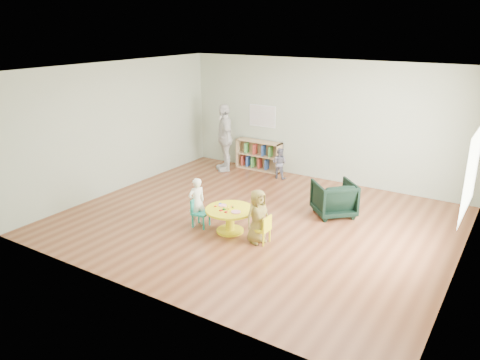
{
  "coord_description": "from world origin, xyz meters",
  "views": [
    {
      "loc": [
        4.11,
        -7.03,
        3.57
      ],
      "look_at": [
        -0.17,
        -0.3,
        0.87
      ],
      "focal_mm": 35.0,
      "sensor_mm": 36.0,
      "label": 1
    }
  ],
  "objects_px": {
    "kid_chair_right": "(263,228)",
    "child_left": "(197,202)",
    "activity_table": "(230,216)",
    "kid_chair_left": "(199,212)",
    "child_right": "(258,216)",
    "toddler": "(279,163)",
    "armchair": "(334,198)",
    "adult_caretaker": "(225,137)",
    "bookshelf": "(259,155)"
  },
  "relations": [
    {
      "from": "activity_table",
      "to": "adult_caretaker",
      "type": "height_order",
      "value": "adult_caretaker"
    },
    {
      "from": "kid_chair_left",
      "to": "child_right",
      "type": "xyz_separation_m",
      "value": [
        1.24,
        0.01,
        0.19
      ]
    },
    {
      "from": "activity_table",
      "to": "child_right",
      "type": "distance_m",
      "value": 0.65
    },
    {
      "from": "kid_chair_right",
      "to": "adult_caretaker",
      "type": "distance_m",
      "value": 4.27
    },
    {
      "from": "child_left",
      "to": "child_right",
      "type": "relative_size",
      "value": 0.97
    },
    {
      "from": "child_left",
      "to": "adult_caretaker",
      "type": "xyz_separation_m",
      "value": [
        -1.49,
        3.1,
        0.39
      ]
    },
    {
      "from": "kid_chair_right",
      "to": "adult_caretaker",
      "type": "bearing_deg",
      "value": 44.07
    },
    {
      "from": "kid_chair_right",
      "to": "bookshelf",
      "type": "relative_size",
      "value": 0.41
    },
    {
      "from": "activity_table",
      "to": "toddler",
      "type": "distance_m",
      "value": 3.23
    },
    {
      "from": "adult_caretaker",
      "to": "armchair",
      "type": "bearing_deg",
      "value": 23.15
    },
    {
      "from": "armchair",
      "to": "child_left",
      "type": "height_order",
      "value": "child_left"
    },
    {
      "from": "child_right",
      "to": "toddler",
      "type": "distance_m",
      "value": 3.5
    },
    {
      "from": "armchair",
      "to": "adult_caretaker",
      "type": "distance_m",
      "value": 3.71
    },
    {
      "from": "bookshelf",
      "to": "kid_chair_right",
      "type": "bearing_deg",
      "value": -58.74
    },
    {
      "from": "toddler",
      "to": "adult_caretaker",
      "type": "distance_m",
      "value": 1.56
    },
    {
      "from": "kid_chair_left",
      "to": "child_left",
      "type": "xyz_separation_m",
      "value": [
        -0.06,
        0.02,
        0.17
      ]
    },
    {
      "from": "armchair",
      "to": "child_right",
      "type": "relative_size",
      "value": 0.79
    },
    {
      "from": "bookshelf",
      "to": "adult_caretaker",
      "type": "xyz_separation_m",
      "value": [
        -0.7,
        -0.51,
        0.48
      ]
    },
    {
      "from": "kid_chair_left",
      "to": "armchair",
      "type": "bearing_deg",
      "value": 126.34
    },
    {
      "from": "kid_chair_right",
      "to": "toddler",
      "type": "xyz_separation_m",
      "value": [
        -1.4,
        3.23,
        0.11
      ]
    },
    {
      "from": "child_right",
      "to": "bookshelf",
      "type": "bearing_deg",
      "value": 53.93
    },
    {
      "from": "child_right",
      "to": "activity_table",
      "type": "bearing_deg",
      "value": 105.58
    },
    {
      "from": "child_left",
      "to": "adult_caretaker",
      "type": "distance_m",
      "value": 3.46
    },
    {
      "from": "kid_chair_right",
      "to": "child_left",
      "type": "bearing_deg",
      "value": 91.22
    },
    {
      "from": "child_right",
      "to": "toddler",
      "type": "height_order",
      "value": "child_right"
    },
    {
      "from": "armchair",
      "to": "child_left",
      "type": "relative_size",
      "value": 0.82
    },
    {
      "from": "activity_table",
      "to": "child_right",
      "type": "xyz_separation_m",
      "value": [
        0.62,
        -0.09,
        0.17
      ]
    },
    {
      "from": "kid_chair_left",
      "to": "armchair",
      "type": "height_order",
      "value": "armchair"
    },
    {
      "from": "child_right",
      "to": "adult_caretaker",
      "type": "xyz_separation_m",
      "value": [
        -2.79,
        3.11,
        0.37
      ]
    },
    {
      "from": "bookshelf",
      "to": "child_right",
      "type": "height_order",
      "value": "child_right"
    },
    {
      "from": "bookshelf",
      "to": "child_right",
      "type": "distance_m",
      "value": 4.18
    },
    {
      "from": "activity_table",
      "to": "kid_chair_left",
      "type": "bearing_deg",
      "value": -170.68
    },
    {
      "from": "activity_table",
      "to": "child_right",
      "type": "bearing_deg",
      "value": -8.38
    },
    {
      "from": "bookshelf",
      "to": "child_left",
      "type": "xyz_separation_m",
      "value": [
        0.79,
        -3.61,
        0.09
      ]
    },
    {
      "from": "child_right",
      "to": "toddler",
      "type": "relative_size",
      "value": 1.25
    },
    {
      "from": "armchair",
      "to": "child_left",
      "type": "bearing_deg",
      "value": -0.97
    },
    {
      "from": "kid_chair_left",
      "to": "child_left",
      "type": "distance_m",
      "value": 0.18
    },
    {
      "from": "kid_chair_right",
      "to": "child_left",
      "type": "relative_size",
      "value": 0.54
    },
    {
      "from": "kid_chair_left",
      "to": "child_right",
      "type": "distance_m",
      "value": 1.25
    },
    {
      "from": "adult_caretaker",
      "to": "kid_chair_left",
      "type": "bearing_deg",
      "value": -19.69
    },
    {
      "from": "kid_chair_left",
      "to": "toddler",
      "type": "xyz_separation_m",
      "value": [
        -0.07,
        3.26,
        0.09
      ]
    },
    {
      "from": "child_left",
      "to": "kid_chair_right",
      "type": "bearing_deg",
      "value": 113.47
    },
    {
      "from": "kid_chair_left",
      "to": "kid_chair_right",
      "type": "relative_size",
      "value": 1.07
    },
    {
      "from": "kid_chair_left",
      "to": "child_left",
      "type": "height_order",
      "value": "child_left"
    },
    {
      "from": "bookshelf",
      "to": "child_right",
      "type": "relative_size",
      "value": 1.27
    },
    {
      "from": "activity_table",
      "to": "kid_chair_right",
      "type": "bearing_deg",
      "value": -6.0
    },
    {
      "from": "activity_table",
      "to": "kid_chair_right",
      "type": "height_order",
      "value": "kid_chair_right"
    },
    {
      "from": "child_left",
      "to": "kid_chair_left",
      "type": "bearing_deg",
      "value": 95.29
    },
    {
      "from": "bookshelf",
      "to": "armchair",
      "type": "distance_m",
      "value": 3.28
    },
    {
      "from": "bookshelf",
      "to": "adult_caretaker",
      "type": "height_order",
      "value": "adult_caretaker"
    }
  ]
}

